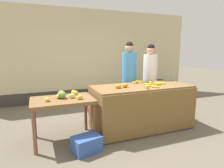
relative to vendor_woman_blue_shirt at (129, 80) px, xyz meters
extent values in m
plane|color=#665B4C|center=(-0.36, -0.69, -0.92)|extent=(24.00, 24.00, 0.00)
cube|color=beige|center=(-0.36, 2.15, 0.53)|extent=(7.24, 0.20, 2.90)
cube|color=#3F3833|center=(-0.36, 2.04, -0.74)|extent=(7.24, 0.04, 0.36)
cube|color=brown|center=(-0.05, -0.69, -0.47)|extent=(2.04, 0.87, 0.91)
cube|color=brown|center=(-0.05, -1.14, -0.47)|extent=(2.04, 0.03, 0.85)
cube|color=brown|center=(-1.65, -0.69, -0.17)|extent=(1.08, 0.74, 0.06)
cylinder|color=brown|center=(-2.14, -1.01, -0.56)|extent=(0.06, 0.06, 0.73)
cylinder|color=brown|center=(-1.17, -1.01, -0.56)|extent=(0.06, 0.06, 0.73)
cylinder|color=brown|center=(-2.14, -0.37, -0.56)|extent=(0.06, 0.06, 0.73)
cylinder|color=brown|center=(-1.17, -0.37, -0.56)|extent=(0.06, 0.06, 0.73)
cylinder|color=gold|center=(0.47, -0.67, 0.01)|extent=(0.12, 0.14, 0.04)
cylinder|color=yellow|center=(0.32, -0.65, 0.01)|extent=(0.14, 0.09, 0.04)
cylinder|color=gold|center=(0.02, -0.80, 0.01)|extent=(0.05, 0.14, 0.04)
cylinder|color=gold|center=(-0.04, -0.39, 0.01)|extent=(0.10, 0.13, 0.04)
cylinder|color=gold|center=(0.30, -0.78, 0.01)|extent=(0.14, 0.04, 0.04)
cylinder|color=gold|center=(0.29, -0.64, 0.01)|extent=(0.13, 0.11, 0.04)
cylinder|color=yellow|center=(0.09, -0.97, 0.01)|extent=(0.12, 0.13, 0.04)
cylinder|color=gold|center=(0.29, -0.49, 0.01)|extent=(0.04, 0.14, 0.04)
cylinder|color=gold|center=(-0.11, -0.98, 0.04)|extent=(0.10, 0.15, 0.04)
cylinder|color=gold|center=(0.01, -0.47, 0.04)|extent=(0.14, 0.12, 0.04)
cylinder|color=gold|center=(0.02, -0.80, 0.04)|extent=(0.13, 0.12, 0.04)
sphere|color=orange|center=(-0.59, -0.76, 0.03)|extent=(0.08, 0.08, 0.08)
sphere|color=orange|center=(-0.47, -0.73, 0.03)|extent=(0.08, 0.08, 0.08)
sphere|color=orange|center=(-0.44, -0.73, 0.03)|extent=(0.09, 0.09, 0.09)
sphere|color=orange|center=(-0.63, -0.75, 0.03)|extent=(0.08, 0.08, 0.08)
ellipsoid|color=#DCCF43|center=(-1.38, -0.84, -0.09)|extent=(0.13, 0.11, 0.08)
ellipsoid|color=#DECC49|center=(-1.37, -0.48, -0.09)|extent=(0.12, 0.12, 0.08)
ellipsoid|color=#DADF4A|center=(-1.49, -0.71, -0.09)|extent=(0.12, 0.08, 0.08)
ellipsoid|color=yellow|center=(-1.72, -0.65, -0.10)|extent=(0.09, 0.12, 0.08)
ellipsoid|color=yellow|center=(-1.41, -0.44, -0.09)|extent=(0.12, 0.14, 0.09)
ellipsoid|color=#D8C94A|center=(-1.91, -0.78, -0.10)|extent=(0.11, 0.12, 0.07)
ellipsoid|color=olive|center=(-1.66, -0.65, -0.07)|extent=(0.17, 0.24, 0.14)
cylinder|color=#33333D|center=(0.00, 0.00, -0.57)|extent=(0.29, 0.29, 0.71)
cylinder|color=#3F8CCC|center=(0.00, 0.00, 0.22)|extent=(0.34, 0.34, 0.87)
sphere|color=tan|center=(0.00, 0.00, 0.75)|extent=(0.21, 0.21, 0.21)
sphere|color=black|center=(0.00, 0.00, 0.82)|extent=(0.18, 0.18, 0.18)
cylinder|color=#33333D|center=(0.57, -0.03, -0.58)|extent=(0.29, 0.29, 0.69)
cylinder|color=white|center=(0.57, -0.03, 0.18)|extent=(0.34, 0.34, 0.84)
sphere|color=tan|center=(0.57, -0.03, 0.70)|extent=(0.21, 0.21, 0.21)
sphere|color=black|center=(0.57, -0.03, 0.76)|extent=(0.18, 0.18, 0.18)
torus|color=black|center=(2.06, 1.00, -0.60)|extent=(0.65, 0.09, 0.65)
torus|color=black|center=(1.11, 1.00, -0.60)|extent=(0.65, 0.09, 0.65)
cube|color=black|center=(1.59, 1.00, -0.42)|extent=(0.80, 0.18, 0.28)
cube|color=black|center=(1.49, 1.00, -0.26)|extent=(0.44, 0.16, 0.08)
cylinder|color=gray|center=(2.01, 1.00, -0.25)|extent=(0.04, 0.04, 0.40)
cube|color=#3359A5|center=(-1.37, -1.22, -0.79)|extent=(0.50, 0.41, 0.26)
ellipsoid|color=maroon|center=(-0.87, -0.02, -0.65)|extent=(0.46, 0.47, 0.55)
camera|label=1|loc=(-2.07, -4.07, 0.72)|focal=30.86mm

